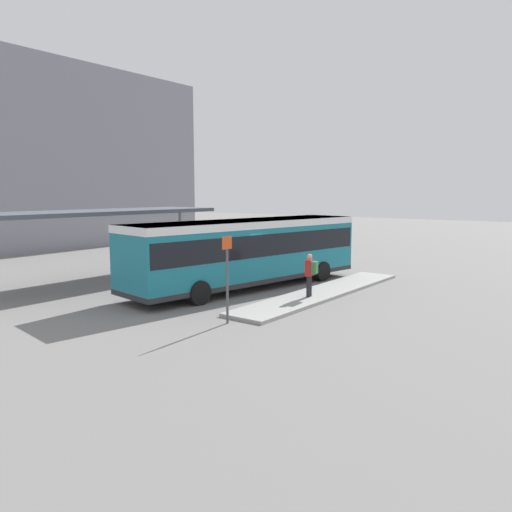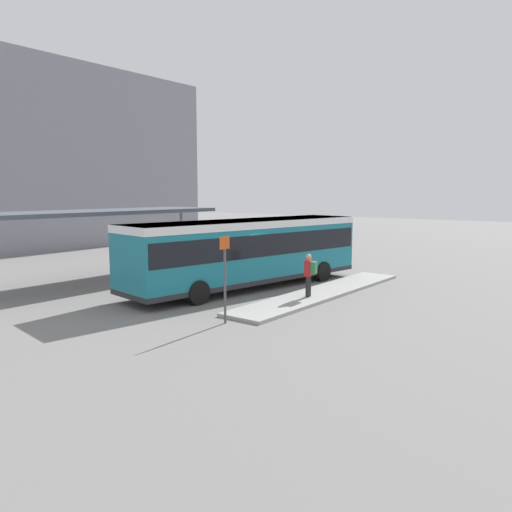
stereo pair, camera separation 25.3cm
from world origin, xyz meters
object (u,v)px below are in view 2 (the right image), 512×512
(bicycle_orange, at_px, (323,256))
(platform_sign, at_px, (225,275))
(bicycle_red, at_px, (314,255))
(bicycle_black, at_px, (333,257))
(city_bus, at_px, (248,248))
(potted_planter_near_shelter, at_px, (213,259))
(pedestrian_waiting, at_px, (310,272))

(bicycle_orange, distance_m, platform_sign, 15.12)
(bicycle_red, bearing_deg, bicycle_black, 1.73)
(bicycle_orange, bearing_deg, city_bus, -82.83)
(potted_planter_near_shelter, bearing_deg, city_bus, -116.53)
(bicycle_black, relative_size, platform_sign, 0.59)
(pedestrian_waiting, bearing_deg, bicycle_red, -72.39)
(bicycle_black, bearing_deg, potted_planter_near_shelter, 62.83)
(city_bus, xyz_separation_m, bicycle_black, (9.09, 0.82, -1.40))
(bicycle_orange, height_order, potted_planter_near_shelter, potted_planter_near_shelter)
(bicycle_black, height_order, bicycle_orange, bicycle_black)
(bicycle_red, xyz_separation_m, potted_planter_near_shelter, (-7.25, 1.73, 0.39))
(bicycle_orange, distance_m, bicycle_red, 0.67)
(city_bus, xyz_separation_m, bicycle_orange, (9.14, 1.48, -1.41))
(bicycle_orange, height_order, platform_sign, platform_sign)
(city_bus, distance_m, potted_planter_near_shelter, 4.46)
(potted_planter_near_shelter, bearing_deg, bicycle_black, -23.19)
(bicycle_orange, bearing_deg, pedestrian_waiting, -64.81)
(city_bus, xyz_separation_m, bicycle_red, (9.18, 2.15, -1.42))
(city_bus, relative_size, bicycle_orange, 7.60)
(bicycle_orange, height_order, bicycle_red, bicycle_orange)
(pedestrian_waiting, xyz_separation_m, platform_sign, (-4.66, 0.28, 0.47))
(pedestrian_waiting, height_order, bicycle_orange, pedestrian_waiting)
(pedestrian_waiting, relative_size, bicycle_orange, 1.06)
(city_bus, distance_m, platform_sign, 6.10)
(city_bus, relative_size, bicycle_black, 7.33)
(bicycle_red, bearing_deg, city_bus, -70.96)
(platform_sign, bearing_deg, bicycle_black, 15.75)
(city_bus, xyz_separation_m, platform_sign, (-5.18, -3.21, -0.20))
(bicycle_red, relative_size, platform_sign, 0.55)
(bicycle_orange, relative_size, platform_sign, 0.57)
(pedestrian_waiting, relative_size, platform_sign, 0.60)
(city_bus, height_order, bicycle_black, city_bus)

